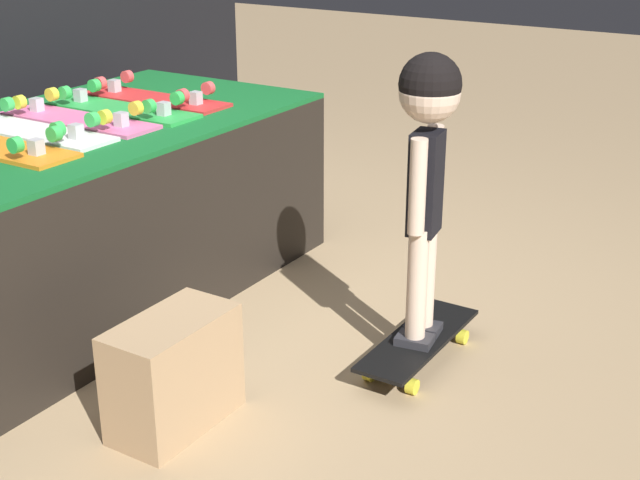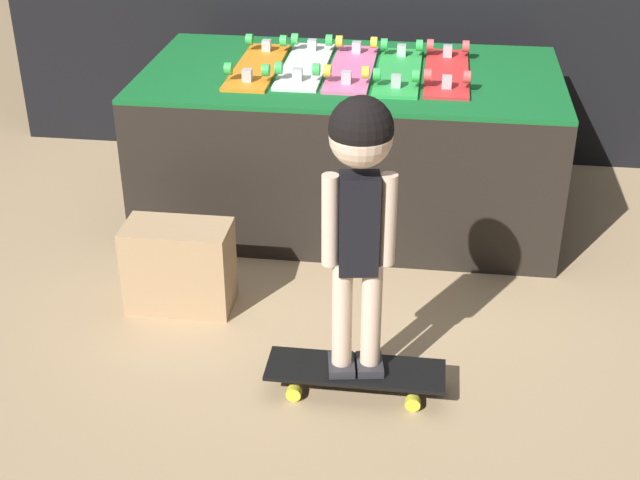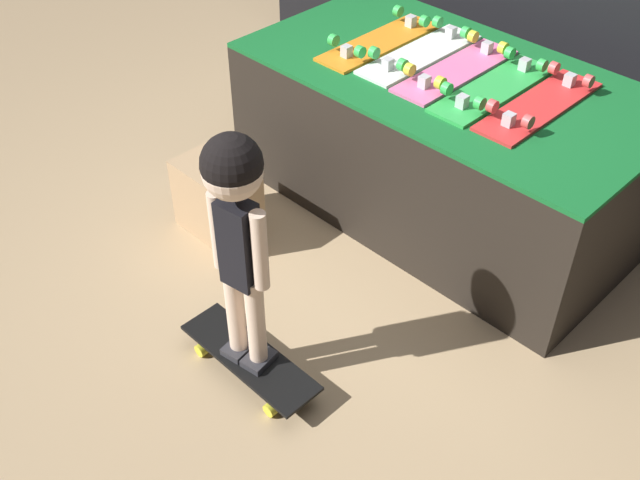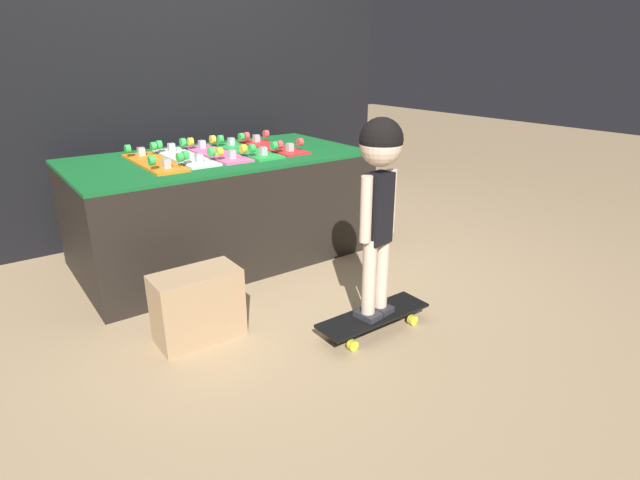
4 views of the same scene
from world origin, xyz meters
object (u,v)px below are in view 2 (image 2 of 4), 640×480
(skateboard_pink_on_rack, at_px, (352,66))
(child, at_px, (360,188))
(skateboard_on_floor, at_px, (355,373))
(skateboard_orange_on_rack, at_px, (258,64))
(skateboard_red_on_rack, at_px, (447,71))
(skateboard_green_on_rack, at_px, (399,70))
(storage_box, at_px, (179,266))
(skateboard_white_on_rack, at_px, (305,64))

(skateboard_pink_on_rack, bearing_deg, child, -83.25)
(skateboard_on_floor, xyz_separation_m, child, (0.00, 0.00, 0.70))
(skateboard_orange_on_rack, relative_size, skateboard_red_on_rack, 1.00)
(skateboard_red_on_rack, bearing_deg, skateboard_orange_on_rack, -178.54)
(skateboard_green_on_rack, relative_size, skateboard_on_floor, 1.11)
(skateboard_green_on_rack, height_order, skateboard_red_on_rack, same)
(skateboard_green_on_rack, xyz_separation_m, storage_box, (-0.78, -0.90, -0.54))
(child, bearing_deg, skateboard_on_floor, -99.10)
(skateboard_orange_on_rack, xyz_separation_m, skateboard_red_on_rack, (0.84, 0.02, 0.00))
(skateboard_pink_on_rack, bearing_deg, skateboard_red_on_rack, -0.68)
(skateboard_on_floor, relative_size, child, 0.63)
(skateboard_red_on_rack, distance_m, skateboard_on_floor, 1.53)
(skateboard_pink_on_rack, height_order, child, child)
(skateboard_pink_on_rack, bearing_deg, skateboard_white_on_rack, 177.02)
(skateboard_on_floor, distance_m, child, 0.70)
(skateboard_pink_on_rack, relative_size, skateboard_on_floor, 1.11)
(skateboard_on_floor, bearing_deg, skateboard_pink_on_rack, 96.75)
(skateboard_white_on_rack, height_order, skateboard_green_on_rack, same)
(skateboard_white_on_rack, bearing_deg, storage_box, -111.32)
(skateboard_pink_on_rack, xyz_separation_m, skateboard_red_on_rack, (0.42, -0.00, 0.00))
(skateboard_orange_on_rack, xyz_separation_m, skateboard_green_on_rack, (0.63, 0.01, 0.00))
(skateboard_white_on_rack, height_order, skateboard_pink_on_rack, same)
(child, relative_size, storage_box, 2.37)
(skateboard_on_floor, bearing_deg, storage_box, 148.35)
(skateboard_white_on_rack, xyz_separation_m, skateboard_red_on_rack, (0.63, -0.02, 0.00))
(skateboard_pink_on_rack, distance_m, skateboard_on_floor, 1.52)
(child, bearing_deg, skateboard_orange_on_rack, 104.26)
(skateboard_red_on_rack, bearing_deg, skateboard_on_floor, -100.63)
(skateboard_on_floor, bearing_deg, skateboard_green_on_rack, 88.00)
(skateboard_green_on_rack, bearing_deg, skateboard_pink_on_rack, 174.57)
(skateboard_orange_on_rack, distance_m, storage_box, 1.05)
(skateboard_orange_on_rack, height_order, skateboard_white_on_rack, same)
(skateboard_pink_on_rack, distance_m, skateboard_green_on_rack, 0.21)
(skateboard_white_on_rack, distance_m, skateboard_green_on_rack, 0.42)
(skateboard_green_on_rack, distance_m, skateboard_on_floor, 1.50)
(skateboard_on_floor, distance_m, storage_box, 0.87)
(skateboard_pink_on_rack, bearing_deg, skateboard_orange_on_rack, -176.41)
(skateboard_white_on_rack, xyz_separation_m, storage_box, (-0.36, -0.93, -0.54))
(skateboard_white_on_rack, relative_size, skateboard_green_on_rack, 1.00)
(skateboard_white_on_rack, xyz_separation_m, skateboard_green_on_rack, (0.42, -0.03, 0.00))
(storage_box, bearing_deg, skateboard_white_on_rack, 68.68)
(skateboard_red_on_rack, relative_size, skateboard_on_floor, 1.11)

